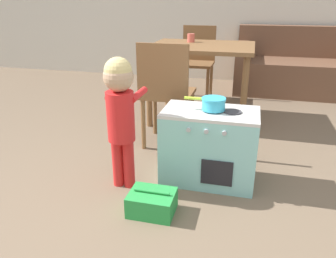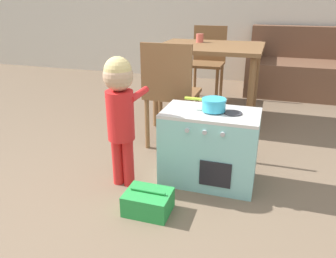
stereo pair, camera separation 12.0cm
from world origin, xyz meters
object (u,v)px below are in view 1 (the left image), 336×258
(toy_pot, at_px, (213,103))
(dining_table, at_px, (202,56))
(toy_basket, at_px, (152,203))
(dining_chair_far, at_px, (197,60))
(cup_on_table, at_px, (191,38))
(child_figure, at_px, (120,105))
(dining_chair_near, at_px, (166,92))
(play_kitchen, at_px, (209,146))
(couch, at_px, (295,68))

(toy_pot, relative_size, dining_table, 0.27)
(toy_basket, bearing_deg, toy_pot, 59.22)
(toy_basket, bearing_deg, dining_table, 89.59)
(dining_chair_far, distance_m, cup_on_table, 0.62)
(child_figure, relative_size, dining_table, 0.86)
(dining_chair_near, bearing_deg, cup_on_table, 88.83)
(play_kitchen, xyz_separation_m, couch, (0.78, 2.58, 0.05))
(play_kitchen, xyz_separation_m, child_figure, (-0.53, -0.21, 0.31))
(dining_chair_far, bearing_deg, dining_chair_near, 89.86)
(toy_pot, distance_m, cup_on_table, 1.47)
(couch, bearing_deg, dining_chair_far, -150.96)
(dining_chair_near, bearing_deg, toy_basket, -80.72)
(play_kitchen, height_order, cup_on_table, cup_on_table)
(dining_chair_far, bearing_deg, cup_on_table, 91.65)
(cup_on_table, bearing_deg, child_figure, -94.78)
(dining_table, xyz_separation_m, dining_chair_near, (-0.16, -0.76, -0.17))
(toy_basket, xyz_separation_m, dining_chair_near, (-0.15, 0.92, 0.41))
(dining_chair_near, relative_size, dining_chair_far, 1.00)
(toy_pot, xyz_separation_m, dining_chair_near, (-0.42, 0.46, -0.08))
(dining_chair_near, relative_size, cup_on_table, 10.41)
(toy_basket, xyz_separation_m, couch, (1.04, 3.04, 0.24))
(child_figure, bearing_deg, toy_pot, 21.60)
(play_kitchen, height_order, dining_table, dining_table)
(child_figure, distance_m, dining_chair_far, 2.14)
(play_kitchen, height_order, couch, couch)
(dining_chair_near, bearing_deg, child_figure, -99.67)
(couch, bearing_deg, play_kitchen, -106.87)
(toy_pot, height_order, dining_chair_far, dining_chair_far)
(toy_pot, relative_size, dining_chair_far, 0.31)
(play_kitchen, relative_size, dining_chair_far, 0.71)
(play_kitchen, bearing_deg, child_figure, -157.99)
(dining_table, bearing_deg, play_kitchen, -78.46)
(child_figure, relative_size, dining_chair_near, 0.99)
(dining_chair_near, height_order, dining_chair_far, same)
(toy_basket, xyz_separation_m, cup_on_table, (-0.13, 1.85, 0.72))
(child_figure, height_order, dining_table, child_figure)
(child_figure, relative_size, dining_chair_far, 0.99)
(child_figure, height_order, couch, child_figure)
(play_kitchen, distance_m, child_figure, 0.65)
(toy_pot, relative_size, child_figure, 0.31)
(dining_table, distance_m, dining_chair_near, 0.79)
(child_figure, bearing_deg, couch, 64.89)
(child_figure, distance_m, couch, 3.10)
(dining_table, height_order, dining_chair_near, dining_chair_near)
(dining_chair_far, bearing_deg, toy_pot, 102.35)
(couch, bearing_deg, cup_on_table, -134.63)
(child_figure, bearing_deg, toy_basket, -42.74)
(dining_table, bearing_deg, dining_chair_far, 102.78)
(play_kitchen, distance_m, toy_pot, 0.30)
(dining_chair_near, bearing_deg, toy_pot, -47.48)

